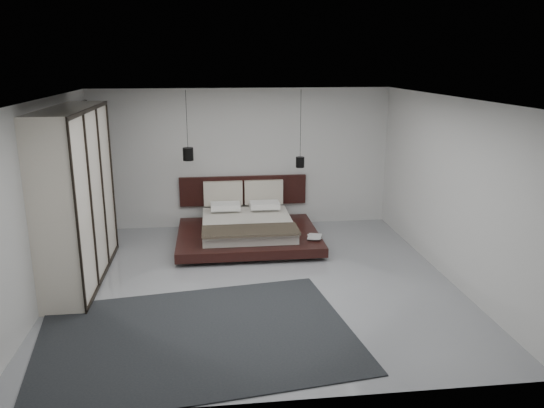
{
  "coord_description": "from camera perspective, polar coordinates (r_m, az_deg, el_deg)",
  "views": [
    {
      "loc": [
        -0.66,
        -7.59,
        3.32
      ],
      "look_at": [
        0.39,
        1.2,
        0.92
      ],
      "focal_mm": 35.0,
      "sensor_mm": 36.0,
      "label": 1
    }
  ],
  "objects": [
    {
      "name": "bed",
      "position": [
        10.0,
        -2.68,
        -2.54
      ],
      "size": [
        2.58,
        2.31,
        1.04
      ],
      "color": "black",
      "rests_on": "floor"
    },
    {
      "name": "wall_front",
      "position": [
        5.02,
        1.29,
        -7.31
      ],
      "size": [
        6.0,
        0.0,
        6.0
      ],
      "primitive_type": "plane",
      "rotation": [
        -1.57,
        0.0,
        0.0
      ],
      "color": "silver",
      "rests_on": "floor"
    },
    {
      "name": "book_upper",
      "position": [
        9.51,
        3.9,
        -3.49
      ],
      "size": [
        0.32,
        0.38,
        0.02
      ],
      "primitive_type": "imported",
      "rotation": [
        0.0,
        0.0,
        -0.31
      ],
      "color": "#99724C",
      "rests_on": "book_lower"
    },
    {
      "name": "wall_left",
      "position": [
        8.17,
        -23.23,
        0.34
      ],
      "size": [
        0.0,
        6.0,
        6.0
      ],
      "primitive_type": "plane",
      "rotation": [
        1.57,
        0.0,
        1.57
      ],
      "color": "silver",
      "rests_on": "floor"
    },
    {
      "name": "book_lower",
      "position": [
        9.55,
        3.97,
        -3.57
      ],
      "size": [
        0.21,
        0.28,
        0.03
      ],
      "primitive_type": "imported",
      "rotation": [
        0.0,
        0.0,
        0.02
      ],
      "color": "#99724C",
      "rests_on": "bed"
    },
    {
      "name": "wall_back",
      "position": [
        10.78,
        -3.21,
        4.92
      ],
      "size": [
        6.0,
        0.0,
        6.0
      ],
      "primitive_type": "plane",
      "rotation": [
        1.57,
        0.0,
        0.0
      ],
      "color": "silver",
      "rests_on": "floor"
    },
    {
      "name": "wardrobe",
      "position": [
        8.59,
        -20.34,
        0.82
      ],
      "size": [
        0.64,
        2.71,
        2.66
      ],
      "color": "silver",
      "rests_on": "floor"
    },
    {
      "name": "pendant_right",
      "position": [
        10.22,
        3.04,
        4.56
      ],
      "size": [
        0.17,
        0.17,
        1.47
      ],
      "color": "black",
      "rests_on": "ceiling"
    },
    {
      "name": "lattice_screen",
      "position": [
        10.49,
        -19.31,
        3.24
      ],
      "size": [
        0.05,
        0.9,
        2.6
      ],
      "primitive_type": "cube",
      "color": "black",
      "rests_on": "floor"
    },
    {
      "name": "wall_right",
      "position": [
        8.64,
        18.45,
        1.57
      ],
      "size": [
        0.0,
        6.0,
        6.0
      ],
      "primitive_type": "plane",
      "rotation": [
        1.57,
        0.0,
        -1.57
      ],
      "color": "silver",
      "rests_on": "floor"
    },
    {
      "name": "floor",
      "position": [
        8.31,
        -1.7,
        -8.36
      ],
      "size": [
        6.0,
        6.0,
        0.0
      ],
      "primitive_type": "plane",
      "color": "gray",
      "rests_on": "ground"
    },
    {
      "name": "pendant_left",
      "position": [
        10.04,
        -9.01,
        5.34
      ],
      "size": [
        0.2,
        0.2,
        1.29
      ],
      "color": "black",
      "rests_on": "ceiling"
    },
    {
      "name": "ceiling",
      "position": [
        7.64,
        -1.87,
        11.28
      ],
      "size": [
        6.0,
        6.0,
        0.0
      ],
      "primitive_type": "plane",
      "rotation": [
        3.14,
        0.0,
        0.0
      ],
      "color": "white",
      "rests_on": "wall_back"
    },
    {
      "name": "rug",
      "position": [
        6.84,
        -8.05,
        -13.93
      ],
      "size": [
        4.16,
        3.22,
        0.02
      ],
      "primitive_type": "cube",
      "rotation": [
        0.0,
        0.0,
        0.13
      ],
      "color": "black",
      "rests_on": "floor"
    }
  ]
}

